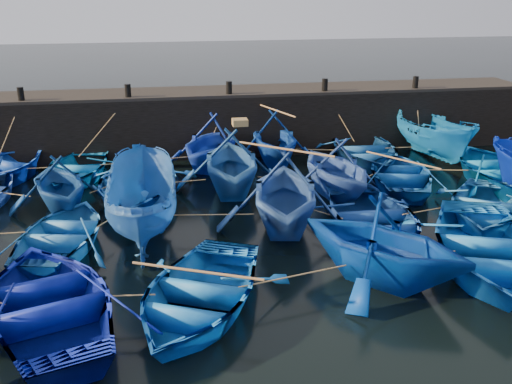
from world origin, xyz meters
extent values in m
plane|color=black|center=(0.00, 0.00, 0.00)|extent=(120.00, 120.00, 0.00)
cube|color=black|center=(0.00, 10.50, 1.25)|extent=(26.00, 2.50, 2.50)
cube|color=black|center=(0.00, 10.50, 2.56)|extent=(26.00, 2.50, 0.12)
cylinder|color=black|center=(-8.00, 9.60, 2.87)|extent=(0.24, 0.24, 0.50)
cylinder|color=black|center=(-4.00, 9.60, 2.87)|extent=(0.24, 0.24, 0.50)
cylinder|color=black|center=(0.00, 9.60, 2.87)|extent=(0.24, 0.24, 0.50)
cylinder|color=black|center=(4.00, 9.60, 2.87)|extent=(0.24, 0.24, 0.50)
cylinder|color=black|center=(8.00, 9.60, 2.87)|extent=(0.24, 0.24, 0.50)
imported|color=#0A5CA3|center=(-6.00, 7.42, 0.45)|extent=(3.91, 4.88, 0.90)
imported|color=#1332A6|center=(-0.95, 7.91, 1.10)|extent=(5.13, 5.37, 2.20)
imported|color=#0C3BA0|center=(1.60, 8.26, 1.08)|extent=(3.61, 4.17, 2.16)
imported|color=navy|center=(5.21, 7.78, 0.53)|extent=(3.91, 5.31, 1.07)
imported|color=#085CA5|center=(8.14, 7.76, 0.97)|extent=(2.41, 5.18, 1.94)
imported|color=navy|center=(-6.07, 4.41, 0.96)|extent=(4.11, 4.44, 1.92)
imported|color=blue|center=(-3.72, 4.97, 0.57)|extent=(4.41, 5.82, 1.14)
imported|color=#235BA6|center=(-0.51, 5.10, 1.19)|extent=(4.24, 4.82, 2.39)
imported|color=#284D9D|center=(2.90, 4.20, 1.06)|extent=(4.15, 4.60, 2.12)
imported|color=navy|center=(5.53, 4.84, 0.47)|extent=(4.30, 5.20, 0.94)
imported|color=#0564B7|center=(9.12, 4.47, 0.55)|extent=(4.23, 5.60, 1.10)
imported|color=#195BAD|center=(-5.61, 1.57, 0.45)|extent=(3.88, 4.83, 0.89)
imported|color=#194C8E|center=(-3.50, 2.09, 1.03)|extent=(2.05, 5.33, 2.05)
imported|color=#254C90|center=(0.59, 1.78, 1.21)|extent=(4.80, 5.30, 2.43)
imported|color=navy|center=(3.03, 1.02, 0.52)|extent=(3.70, 5.10, 1.04)
imported|color=#1C61A2|center=(6.79, 1.44, 0.47)|extent=(5.19, 5.56, 0.94)
imported|color=#031080|center=(-5.34, -2.19, 0.55)|extent=(5.23, 6.21, 1.10)
imported|color=blue|center=(-2.25, -2.33, 0.50)|extent=(5.19, 5.86, 1.01)
imported|color=navy|center=(2.22, -1.72, 1.12)|extent=(5.60, 5.62, 2.24)
imported|color=blue|center=(5.14, -1.45, 0.59)|extent=(5.81, 6.78, 1.19)
cube|color=olive|center=(-0.21, 5.10, 2.49)|extent=(0.50, 0.45, 0.22)
cylinder|color=tan|center=(-7.48, 7.42, 0.55)|extent=(1.18, 0.04, 0.04)
cylinder|color=tan|center=(-3.48, 7.66, 0.55)|extent=(3.25, 0.53, 0.04)
cylinder|color=tan|center=(0.32, 8.09, 0.55)|extent=(0.77, 0.38, 0.04)
cylinder|color=tan|center=(3.40, 8.02, 0.55)|extent=(1.82, 0.52, 0.04)
cylinder|color=tan|center=(6.68, 7.77, 0.55)|extent=(1.14, 0.06, 0.04)
cylinder|color=tan|center=(-7.51, 4.68, 0.55)|extent=(1.10, 0.59, 0.04)
cylinder|color=tan|center=(-4.90, 4.69, 0.55)|extent=(0.57, 0.59, 0.04)
cylinder|color=tan|center=(-2.12, 5.03, 0.55)|extent=(1.41, 0.16, 0.04)
cylinder|color=tan|center=(1.20, 4.65, 0.55)|extent=(1.64, 0.93, 0.04)
cylinder|color=tan|center=(4.22, 4.52, 0.55)|extent=(0.84, 0.67, 0.04)
cylinder|color=tan|center=(7.33, 4.66, 0.55)|extent=(1.80, 0.40, 0.04)
cylinder|color=tan|center=(-4.55, 1.83, 0.55)|extent=(0.34, 0.54, 0.04)
cylinder|color=tan|center=(-1.45, 1.94, 0.55)|extent=(2.29, 0.35, 0.04)
cylinder|color=tan|center=(1.81, 1.40, 0.55)|extent=(0.67, 0.78, 0.04)
cylinder|color=tan|center=(4.91, 1.23, 0.55)|extent=(1.97, 0.45, 0.04)
cylinder|color=tan|center=(-3.79, -2.26, 0.55)|extent=(1.30, 0.17, 0.04)
cylinder|color=tan|center=(-0.01, -2.03, 0.55)|extent=(2.68, 0.64, 0.04)
cylinder|color=tan|center=(3.68, -1.59, 0.55)|extent=(1.13, 0.31, 0.04)
cylinder|color=tan|center=(-8.49, 9.06, 1.58)|extent=(1.02, 0.93, 2.09)
cylinder|color=tan|center=(-5.00, 9.06, 1.58)|extent=(2.03, 0.93, 2.10)
cylinder|color=tan|center=(-0.48, 9.31, 1.58)|extent=(1.00, 0.43, 2.09)
cylinder|color=tan|center=(0.80, 9.48, 1.58)|extent=(1.63, 0.07, 2.09)
cylinder|color=tan|center=(4.60, 9.24, 1.58)|extent=(1.25, 0.56, 2.09)
cylinder|color=tan|center=(8.07, 9.23, 1.58)|extent=(0.19, 0.59, 2.08)
cylinder|color=#99724C|center=(1.60, 8.26, 2.19)|extent=(1.08, 2.84, 0.06)
cylinder|color=#99724C|center=(5.53, 4.84, 0.97)|extent=(1.77, 2.49, 0.06)
cylinder|color=#99724C|center=(0.59, 1.78, 2.46)|extent=(2.34, 1.97, 0.06)
cylinder|color=#99724C|center=(-2.25, -2.33, 1.04)|extent=(2.74, 1.32, 0.06)
camera|label=1|loc=(-2.83, -13.26, 6.84)|focal=40.00mm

